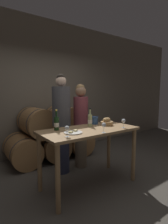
# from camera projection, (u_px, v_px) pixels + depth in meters

# --- Properties ---
(ground_plane) EXTENTS (10.00, 10.00, 0.00)m
(ground_plane) POSITION_uv_depth(u_px,v_px,m) (89.00, 185.00, 2.82)
(ground_plane) COLOR #4C473F
(stone_wall_back) EXTENTS (10.00, 0.12, 3.20)m
(stone_wall_back) POSITION_uv_depth(u_px,v_px,m) (41.00, 87.00, 4.20)
(stone_wall_back) COLOR #706656
(stone_wall_back) RESTS_ON ground_plane
(barrel_stack) EXTENTS (1.89, 0.83, 1.17)m
(barrel_stack) POSITION_uv_depth(u_px,v_px,m) (51.00, 135.00, 3.90)
(barrel_stack) COLOR #9E7042
(barrel_stack) RESTS_ON ground_plane
(tasting_table) EXTENTS (1.53, 0.72, 0.92)m
(tasting_table) POSITION_uv_depth(u_px,v_px,m) (89.00, 137.00, 2.72)
(tasting_table) COLOR #99754C
(tasting_table) RESTS_ON ground_plane
(person_left) EXTENTS (0.33, 0.33, 1.81)m
(person_left) POSITION_uv_depth(u_px,v_px,m) (62.00, 123.00, 3.18)
(person_left) COLOR #2D334C
(person_left) RESTS_ON ground_plane
(person_right) EXTENTS (0.28, 0.28, 1.64)m
(person_right) POSITION_uv_depth(u_px,v_px,m) (81.00, 124.00, 3.43)
(person_right) COLOR #756651
(person_right) RESTS_ON ground_plane
(wine_bottle_red) EXTENTS (0.07, 0.07, 0.31)m
(wine_bottle_red) POSITION_uv_depth(u_px,v_px,m) (57.00, 123.00, 2.61)
(wine_bottle_red) COLOR #193819
(wine_bottle_red) RESTS_ON tasting_table
(wine_bottle_white) EXTENTS (0.07, 0.07, 0.31)m
(wine_bottle_white) POSITION_uv_depth(u_px,v_px,m) (90.00, 120.00, 2.89)
(wine_bottle_white) COLOR #ADBC7F
(wine_bottle_white) RESTS_ON tasting_table
(blue_crock) EXTENTS (0.12, 0.12, 0.13)m
(blue_crock) POSITION_uv_depth(u_px,v_px,m) (95.00, 120.00, 3.09)
(blue_crock) COLOR #335693
(blue_crock) RESTS_ON tasting_table
(bread_basket) EXTENTS (0.21, 0.21, 0.13)m
(bread_basket) POSITION_uv_depth(u_px,v_px,m) (107.00, 122.00, 2.99)
(bread_basket) COLOR tan
(bread_basket) RESTS_ON tasting_table
(cheese_plate) EXTENTS (0.26, 0.26, 0.04)m
(cheese_plate) POSITION_uv_depth(u_px,v_px,m) (73.00, 132.00, 2.44)
(cheese_plate) COLOR white
(cheese_plate) RESTS_ON tasting_table
(wine_glass_far_left) EXTENTS (0.06, 0.06, 0.14)m
(wine_glass_far_left) POSITION_uv_depth(u_px,v_px,m) (67.00, 129.00, 2.22)
(wine_glass_far_left) COLOR white
(wine_glass_far_left) RESTS_ON tasting_table
(wine_glass_left) EXTENTS (0.06, 0.06, 0.14)m
(wine_glass_left) POSITION_uv_depth(u_px,v_px,m) (104.00, 125.00, 2.44)
(wine_glass_left) COLOR white
(wine_glass_left) RESTS_ON tasting_table
(wine_glass_center) EXTENTS (0.06, 0.06, 0.14)m
(wine_glass_center) POSITION_uv_depth(u_px,v_px,m) (124.00, 121.00, 2.77)
(wine_glass_center) COLOR white
(wine_glass_center) RESTS_ON tasting_table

